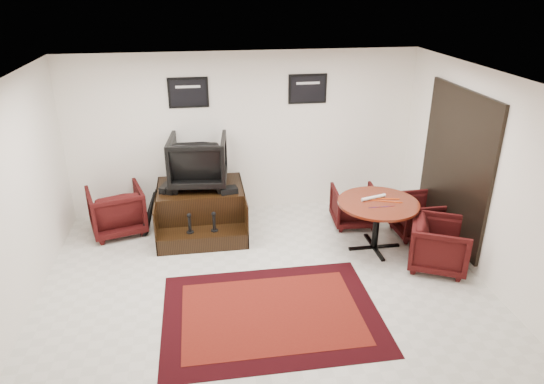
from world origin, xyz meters
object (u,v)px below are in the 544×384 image
(shine_podium, at_px, (201,210))
(table_chair_back, at_px, (354,204))
(meeting_table, at_px, (378,208))
(shine_chair, at_px, (198,158))
(table_chair_corner, at_px, (440,242))
(armchair_side, at_px, (116,208))
(table_chair_window, at_px, (418,214))

(shine_podium, xyz_separation_m, table_chair_back, (2.56, -0.24, 0.03))
(meeting_table, distance_m, table_chair_back, 0.92)
(shine_podium, bearing_deg, shine_chair, 90.00)
(shine_podium, xyz_separation_m, table_chair_corner, (3.35, -1.74, 0.07))
(shine_chair, height_order, table_chair_back, shine_chair)
(shine_podium, relative_size, armchair_side, 1.70)
(meeting_table, bearing_deg, armchair_side, 163.60)
(table_chair_window, bearing_deg, shine_podium, 76.71)
(shine_chair, relative_size, armchair_side, 1.09)
(shine_chair, distance_m, armchair_side, 1.57)
(armchair_side, distance_m, table_chair_corner, 5.06)
(table_chair_back, xyz_separation_m, table_chair_corner, (0.79, -1.51, 0.04))
(table_chair_window, bearing_deg, table_chair_back, 59.04)
(table_chair_corner, bearing_deg, shine_podium, 88.48)
(armchair_side, distance_m, table_chair_window, 4.91)
(table_chair_window, bearing_deg, armchair_side, 79.12)
(shine_chair, distance_m, table_chair_corner, 3.92)
(shine_podium, relative_size, table_chair_window, 1.99)
(shine_chair, relative_size, meeting_table, 0.77)
(table_chair_back, bearing_deg, shine_chair, -3.87)
(shine_podium, height_order, table_chair_window, table_chair_window)
(shine_chair, bearing_deg, shine_podium, 95.78)
(meeting_table, xyz_separation_m, table_chair_window, (0.83, 0.33, -0.33))
(armchair_side, relative_size, table_chair_back, 1.17)
(shine_chair, bearing_deg, armchair_side, 8.18)
(shine_podium, distance_m, meeting_table, 2.88)
(shine_chair, relative_size, table_chair_back, 1.27)
(shine_podium, relative_size, table_chair_corner, 1.81)
(shine_chair, bearing_deg, meeting_table, 160.65)
(armchair_side, height_order, table_chair_corner, armchair_side)
(meeting_table, xyz_separation_m, table_chair_corner, (0.71, -0.65, -0.30))
(shine_chair, xyz_separation_m, armchair_side, (-1.37, -0.06, -0.77))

